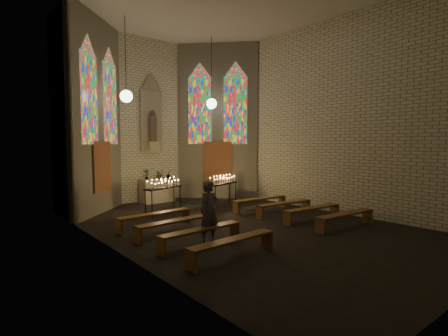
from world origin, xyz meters
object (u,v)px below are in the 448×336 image
at_px(altar, 157,191).
at_px(aisle_flower_pot, 203,208).
at_px(votive_stand_left, 163,185).
at_px(votive_stand_right, 223,181).
at_px(visitor, 210,212).

distance_m(altar, aisle_flower_pot, 3.15).
bearing_deg(altar, votive_stand_left, -113.04).
xyz_separation_m(altar, votive_stand_right, (1.48, -2.62, 0.53)).
xyz_separation_m(altar, votive_stand_left, (-0.96, -2.26, 0.53)).
bearing_deg(altar, votive_stand_right, -60.56).
height_order(aisle_flower_pot, visitor, visitor).
bearing_deg(votive_stand_right, aisle_flower_pot, -177.60).
bearing_deg(aisle_flower_pot, votive_stand_left, 142.58).
height_order(aisle_flower_pot, votive_stand_right, votive_stand_right).
bearing_deg(visitor, altar, 70.79).
relative_size(votive_stand_left, votive_stand_right, 1.00).
xyz_separation_m(aisle_flower_pot, visitor, (-2.06, -3.16, 0.61)).
height_order(votive_stand_right, visitor, visitor).
relative_size(votive_stand_right, visitor, 1.04).
bearing_deg(votive_stand_right, visitor, -151.47).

